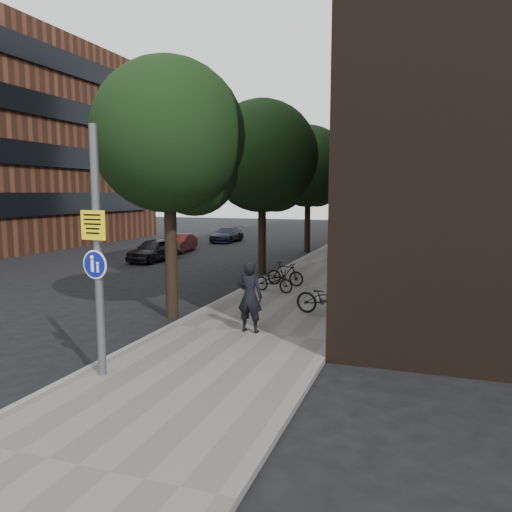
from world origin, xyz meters
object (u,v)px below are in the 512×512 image
at_px(parked_bike_facade_near, 326,299).
at_px(signpost, 98,252).
at_px(parked_car_near, 154,250).
at_px(pedestrian, 250,297).

bearing_deg(parked_bike_facade_near, signpost, 162.90).
relative_size(signpost, parked_bike_facade_near, 2.57).
bearing_deg(parked_car_near, signpost, -59.50).
bearing_deg(pedestrian, parked_car_near, -47.46).
distance_m(signpost, parked_bike_facade_near, 7.26).
relative_size(signpost, parked_car_near, 1.34).
bearing_deg(signpost, parked_bike_facade_near, 67.50).
xyz_separation_m(pedestrian, parked_bike_facade_near, (1.52, 2.38, -0.43)).
bearing_deg(signpost, parked_car_near, 122.40).
height_order(pedestrian, parked_car_near, pedestrian).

